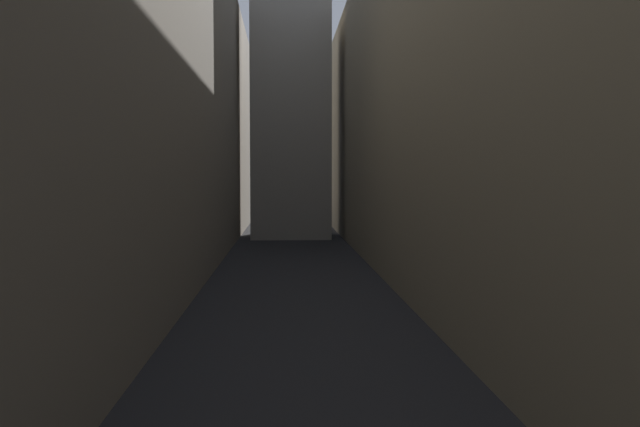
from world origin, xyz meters
The scene contains 3 objects.
ground_plane centered at (0.00, 48.00, 0.00)m, with size 264.00×264.00×0.00m, color #232326.
building_block_left centered at (-11.66, 50.00, 12.48)m, with size 12.31×108.00×24.95m, color gray.
building_block_right centered at (10.87, 50.00, 11.91)m, with size 10.73×108.00×23.81m, color gray.
Camera 1 is at (-0.71, 7.48, 6.40)m, focal length 37.67 mm.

